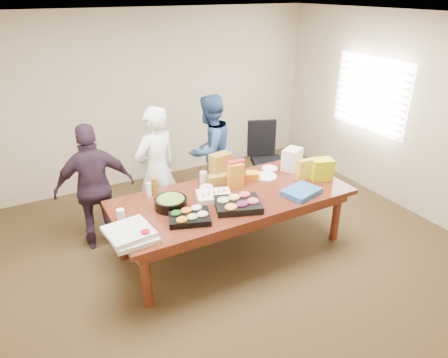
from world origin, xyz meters
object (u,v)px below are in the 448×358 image
sheet_cake (214,196)px  salad_bowl (171,203)px  conference_table (233,223)px  office_chair (268,159)px  person_center (157,171)px  person_right (210,150)px

sheet_cake → salad_bowl: size_ratio=1.08×
conference_table → salad_bowl: (-0.75, 0.07, 0.43)m
office_chair → person_center: (-1.89, -0.23, 0.31)m
person_center → sheet_cake: bearing=94.8°
office_chair → salad_bowl: 2.31m
person_center → person_right: size_ratio=1.04×
person_right → salad_bowl: (-1.10, -1.21, -0.00)m
office_chair → salad_bowl: size_ratio=2.95×
person_right → salad_bowl: 1.63m
sheet_cake → office_chair: bearing=54.0°
conference_table → office_chair: size_ratio=2.64×
salad_bowl → sheet_cake: bearing=-4.3°
person_center → office_chair: bearing=168.5°
conference_table → sheet_cake: (-0.23, 0.03, 0.41)m
conference_table → person_center: size_ratio=1.66×
person_center → salad_bowl: 0.84m
conference_table → person_center: person_center is taller
conference_table → person_right: 1.40m
salad_bowl → person_right: bearing=47.8°
conference_table → sheet_cake: size_ratio=7.19×
conference_table → person_right: size_ratio=1.72×
salad_bowl → conference_table: bearing=-5.4°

